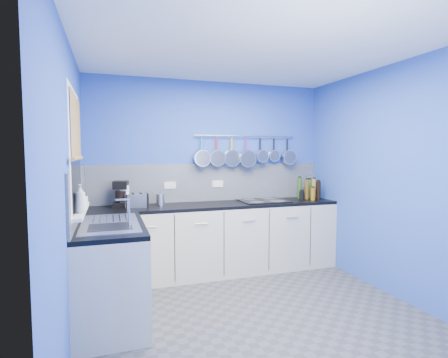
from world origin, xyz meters
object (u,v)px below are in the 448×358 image
canister (160,200)px  hob (263,201)px  coffee_maker (121,194)px  paper_towel (124,196)px  toaster (137,200)px  soap_bottle_a (80,199)px  soap_bottle_b (82,200)px

canister → hob: (1.37, -0.05, -0.06)m
coffee_maker → canister: bearing=10.9°
paper_towel → toaster: (0.14, -0.07, -0.05)m
soap_bottle_a → soap_bottle_b: soap_bottle_a is taller
soap_bottle_b → hob: 2.42m
soap_bottle_a → coffee_maker: 1.28m
hob → soap_bottle_b: bearing=-155.8°
hob → coffee_maker: bearing=178.0°
soap_bottle_b → canister: soap_bottle_b is taller
canister → hob: size_ratio=0.23×
toaster → soap_bottle_b: bearing=-104.9°
soap_bottle_b → canister: (0.83, 1.04, -0.16)m
canister → hob: bearing=-2.1°
toaster → hob: 1.66m
paper_towel → hob: (1.80, -0.06, -0.12)m
hob → soap_bottle_a: bearing=-152.2°
soap_bottle_a → coffee_maker: soap_bottle_a is taller
coffee_maker → soap_bottle_a: bearing=-93.8°
soap_bottle_a → soap_bottle_b: size_ratio=1.39×
soap_bottle_a → canister: bearing=55.6°
coffee_maker → canister: size_ratio=2.19×
coffee_maker → toaster: bearing=-9.7°
paper_towel → soap_bottle_b: bearing=-110.8°
toaster → hob: toaster is taller
paper_towel → hob: paper_towel is taller
soap_bottle_b → coffee_maker: soap_bottle_b is taller
coffee_maker → hob: coffee_maker is taller
soap_bottle_a → paper_towel: bearing=71.9°
soap_bottle_a → coffee_maker: size_ratio=0.76×
toaster → canister: 0.29m
soap_bottle_a → hob: size_ratio=0.39×
paper_towel → toaster: bearing=-26.4°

